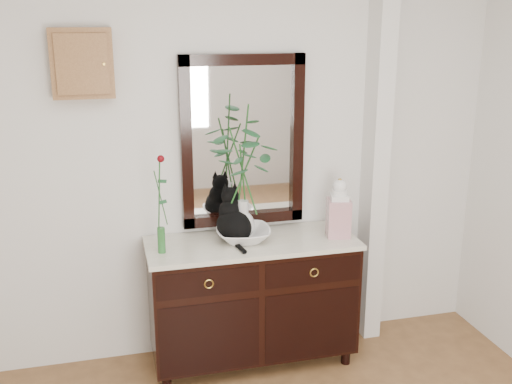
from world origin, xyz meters
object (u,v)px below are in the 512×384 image
object	(u,v)px
cat	(234,215)
lotus_bowl	(243,235)
ginger_jar	(339,207)
sideboard	(252,295)

from	to	relation	value
cat	lotus_bowl	world-z (taller)	cat
cat	lotus_bowl	xyz separation A→B (m)	(0.06, -0.01, -0.13)
cat	ginger_jar	bearing A→B (deg)	-14.48
lotus_bowl	ginger_jar	xyz separation A→B (m)	(0.61, -0.06, 0.15)
sideboard	ginger_jar	bearing A→B (deg)	-4.76
cat	ginger_jar	size ratio (longest dim) A/B	0.89
sideboard	cat	size ratio (longest dim) A/B	3.85
cat	sideboard	bearing A→B (deg)	-19.63
ginger_jar	lotus_bowl	bearing A→B (deg)	174.19
ginger_jar	sideboard	bearing A→B (deg)	175.24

